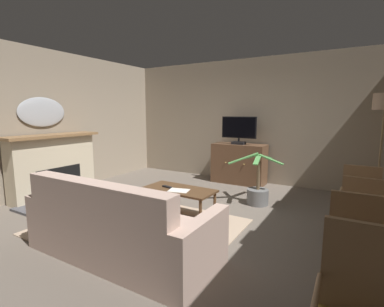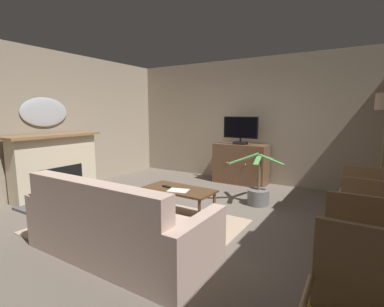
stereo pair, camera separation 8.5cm
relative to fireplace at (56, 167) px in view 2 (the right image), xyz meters
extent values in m
cube|color=#665B51|center=(2.67, 0.25, -0.58)|extent=(6.49, 6.21, 0.04)
cube|color=gray|center=(2.67, 3.10, 0.84)|extent=(6.49, 0.10, 2.80)
cube|color=gray|center=(-0.33, 0.25, 0.84)|extent=(0.10, 6.21, 2.80)
cube|color=tan|center=(2.38, -0.30, -0.56)|extent=(2.58, 2.10, 0.01)
cube|color=#4C4C51|center=(0.35, 0.00, -0.54)|extent=(0.50, 1.79, 0.04)
cube|color=beige|center=(-0.03, 0.00, 0.01)|extent=(0.35, 1.59, 1.14)
cube|color=black|center=(0.11, 0.00, -0.24)|extent=(0.10, 0.89, 0.52)
cube|color=olive|center=(0.01, 0.00, 0.61)|extent=(0.47, 1.75, 0.05)
ellipsoid|color=#B2B7BF|center=(-0.25, 0.00, 1.04)|extent=(0.06, 0.93, 0.56)
cube|color=#402A1C|center=(2.66, 2.75, -0.53)|extent=(1.13, 0.43, 0.06)
cube|color=brown|center=(2.66, 2.75, -0.12)|extent=(1.19, 0.49, 0.89)
sphere|color=tan|center=(2.45, 2.49, -0.07)|extent=(0.03, 0.03, 0.03)
sphere|color=tan|center=(2.88, 2.49, -0.07)|extent=(0.03, 0.03, 0.03)
cube|color=black|center=(2.66, 2.70, 0.36)|extent=(0.28, 0.20, 0.06)
cylinder|color=black|center=(2.66, 2.70, 0.43)|extent=(0.04, 0.04, 0.08)
cube|color=black|center=(2.66, 2.70, 0.71)|extent=(0.79, 0.05, 0.47)
cube|color=black|center=(2.66, 2.68, 0.71)|extent=(0.75, 0.01, 0.43)
cube|color=#4C331E|center=(2.62, 0.34, -0.14)|extent=(1.13, 0.56, 0.03)
cylinder|color=#4C331E|center=(3.14, 0.53, -0.36)|extent=(0.04, 0.04, 0.41)
cylinder|color=#4C331E|center=(2.13, 0.57, -0.36)|extent=(0.04, 0.04, 0.41)
cylinder|color=#4C331E|center=(3.12, 0.11, -0.36)|extent=(0.04, 0.04, 0.41)
cylinder|color=#4C331E|center=(2.11, 0.14, -0.36)|extent=(0.04, 0.04, 0.41)
cube|color=black|center=(2.42, 0.29, -0.11)|extent=(0.18, 0.08, 0.02)
cube|color=silver|center=(2.68, 0.24, -0.12)|extent=(0.34, 0.29, 0.01)
cube|color=#BC9E8E|center=(2.71, -0.97, -0.36)|extent=(1.90, 0.92, 0.41)
cube|color=#BC9E8E|center=(2.71, -1.33, 0.10)|extent=(1.90, 0.20, 0.51)
cube|color=#BC9E8E|center=(1.69, -0.97, -0.25)|extent=(0.15, 0.92, 0.63)
cube|color=#BC9E8E|center=(3.73, -0.97, -0.25)|extent=(0.15, 0.92, 0.63)
cube|color=slate|center=(2.86, -1.11, -0.03)|extent=(0.37, 0.16, 0.36)
cube|color=#93704C|center=(5.00, -1.45, 0.17)|extent=(0.43, 0.05, 0.57)
cylinder|color=#93704C|center=(4.79, -1.65, 0.11)|extent=(0.04, 0.35, 0.03)
cube|color=olive|center=(5.00, -0.95, -0.11)|extent=(0.51, 0.49, 0.08)
cube|color=#93704C|center=(4.99, -0.72, 0.16)|extent=(0.46, 0.05, 0.54)
cylinder|color=#93704C|center=(4.78, -0.74, -0.36)|extent=(0.04, 0.04, 0.41)
cylinder|color=#93704C|center=(4.77, -0.95, 0.11)|extent=(0.04, 0.39, 0.03)
cube|color=olive|center=(5.00, -0.17, -0.11)|extent=(0.45, 0.51, 0.08)
cube|color=#93704C|center=(5.01, 0.05, 0.14)|extent=(0.38, 0.06, 0.51)
cylinder|color=#93704C|center=(4.81, -0.38, -0.36)|extent=(0.04, 0.04, 0.41)
cylinder|color=#93704C|center=(5.16, -0.40, -0.36)|extent=(0.04, 0.04, 0.41)
cylinder|color=#93704C|center=(4.83, 0.05, -0.36)|extent=(0.04, 0.04, 0.41)
cylinder|color=#93704C|center=(5.19, 0.03, -0.36)|extent=(0.04, 0.04, 0.41)
cylinder|color=#93704C|center=(5.19, -0.19, 0.11)|extent=(0.06, 0.39, 0.03)
cylinder|color=#93704C|center=(4.81, -0.16, 0.11)|extent=(0.06, 0.39, 0.03)
cube|color=olive|center=(5.00, 0.53, -0.11)|extent=(0.46, 0.48, 0.08)
cube|color=#93704C|center=(5.00, 0.75, 0.14)|extent=(0.41, 0.05, 0.51)
cylinder|color=#93704C|center=(4.80, 0.33, -0.36)|extent=(0.04, 0.04, 0.41)
cylinder|color=#93704C|center=(5.19, 0.32, -0.36)|extent=(0.04, 0.04, 0.41)
cylinder|color=#93704C|center=(4.81, 0.74, -0.36)|extent=(0.04, 0.04, 0.41)
cylinder|color=#93704C|center=(5.20, 0.73, -0.36)|extent=(0.04, 0.04, 0.41)
cylinder|color=#93704C|center=(5.20, 0.52, 0.11)|extent=(0.04, 0.38, 0.03)
cylinder|color=#93704C|center=(4.80, 0.53, 0.11)|extent=(0.04, 0.38, 0.03)
cylinder|color=slate|center=(3.50, 1.50, -0.43)|extent=(0.37, 0.37, 0.27)
cylinder|color=brown|center=(3.50, 1.50, -0.04)|extent=(0.06, 0.06, 0.51)
cube|color=#4C8E47|center=(3.71, 1.50, 0.25)|extent=(0.41, 0.09, 0.15)
cube|color=#4C8E47|center=(3.53, 1.77, 0.25)|extent=(0.14, 0.52, 0.14)
cube|color=#4C8E47|center=(3.33, 1.66, 0.25)|extent=(0.39, 0.36, 0.15)
cube|color=#4C8E47|center=(3.26, 1.38, 0.25)|extent=(0.49, 0.31, 0.21)
cube|color=#4C8E47|center=(3.52, 1.33, 0.25)|extent=(0.12, 0.34, 0.12)
ellipsoid|color=#2D2D33|center=(1.20, -0.37, -0.46)|extent=(0.39, 0.35, 0.20)
sphere|color=#2D2D33|center=(1.01, -0.24, -0.43)|extent=(0.15, 0.15, 0.15)
cone|color=#2D2D33|center=(0.99, -0.28, -0.36)|extent=(0.04, 0.04, 0.04)
cone|color=#2D2D33|center=(1.03, -0.21, -0.36)|extent=(0.04, 0.04, 0.04)
cylinder|color=#2D2D33|center=(1.40, -0.55, -0.50)|extent=(0.20, 0.15, 0.05)
cylinder|color=#4C4233|center=(5.27, 2.27, -0.54)|extent=(0.34, 0.34, 0.04)
cylinder|color=olive|center=(5.27, 2.27, 0.26)|extent=(0.03, 0.03, 1.64)
camera|label=1|loc=(4.90, -3.13, 1.04)|focal=25.99mm
camera|label=2|loc=(4.97, -3.09, 1.04)|focal=25.99mm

